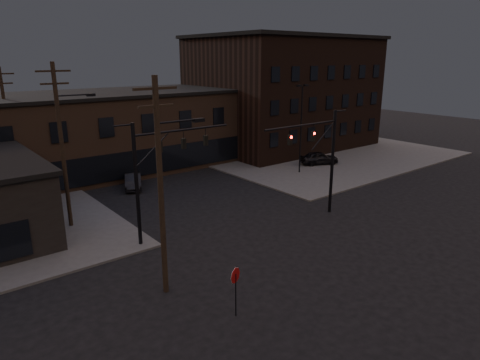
# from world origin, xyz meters

# --- Properties ---
(ground) EXTENTS (140.00, 140.00, 0.00)m
(ground) POSITION_xyz_m (0.00, 0.00, 0.00)
(ground) COLOR black
(ground) RESTS_ON ground
(sidewalk_ne) EXTENTS (30.00, 30.00, 0.15)m
(sidewalk_ne) POSITION_xyz_m (22.00, 22.00, 0.07)
(sidewalk_ne) COLOR #474744
(sidewalk_ne) RESTS_ON ground
(building_row) EXTENTS (40.00, 12.00, 8.00)m
(building_row) POSITION_xyz_m (0.00, 28.00, 4.00)
(building_row) COLOR #4E3729
(building_row) RESTS_ON ground
(building_right) EXTENTS (22.00, 16.00, 14.00)m
(building_right) POSITION_xyz_m (22.00, 26.00, 7.00)
(building_right) COLOR black
(building_right) RESTS_ON ground
(traffic_signal_near) EXTENTS (7.12, 0.24, 8.00)m
(traffic_signal_near) POSITION_xyz_m (5.36, 4.50, 4.93)
(traffic_signal_near) COLOR black
(traffic_signal_near) RESTS_ON ground
(traffic_signal_far) EXTENTS (7.12, 0.24, 8.00)m
(traffic_signal_far) POSITION_xyz_m (-6.72, 8.00, 5.01)
(traffic_signal_far) COLOR black
(traffic_signal_far) RESTS_ON ground
(stop_sign) EXTENTS (0.72, 0.33, 2.48)m
(stop_sign) POSITION_xyz_m (-8.00, -1.99, 1.84)
(stop_sign) COLOR black
(stop_sign) RESTS_ON ground
(utility_pole_near) EXTENTS (3.70, 0.28, 11.00)m
(utility_pole_near) POSITION_xyz_m (-9.43, 2.00, 5.87)
(utility_pole_near) COLOR black
(utility_pole_near) RESTS_ON ground
(utility_pole_mid) EXTENTS (3.70, 0.28, 11.50)m
(utility_pole_mid) POSITION_xyz_m (-10.44, 14.00, 6.13)
(utility_pole_mid) COLOR black
(utility_pole_mid) RESTS_ON ground
(utility_pole_far) EXTENTS (2.20, 0.28, 11.00)m
(utility_pole_far) POSITION_xyz_m (-11.50, 26.00, 5.78)
(utility_pole_far) COLOR black
(utility_pole_far) RESTS_ON ground
(lot_light_a) EXTENTS (1.50, 0.28, 9.14)m
(lot_light_a) POSITION_xyz_m (13.00, 14.00, 5.51)
(lot_light_a) COLOR black
(lot_light_a) RESTS_ON ground
(lot_light_b) EXTENTS (1.50, 0.28, 9.14)m
(lot_light_b) POSITION_xyz_m (19.00, 19.00, 5.51)
(lot_light_b) COLOR black
(lot_light_b) RESTS_ON ground
(parked_car_lot_a) EXTENTS (4.59, 3.30, 1.45)m
(parked_car_lot_a) POSITION_xyz_m (17.30, 15.08, 0.88)
(parked_car_lot_a) COLOR black
(parked_car_lot_a) RESTS_ON sidewalk_ne
(parked_car_lot_b) EXTENTS (4.57, 2.85, 1.23)m
(parked_car_lot_b) POSITION_xyz_m (20.63, 24.47, 0.77)
(parked_car_lot_b) COLOR silver
(parked_car_lot_b) RESTS_ON sidewalk_ne
(car_crossing) EXTENTS (3.04, 4.37, 1.36)m
(car_crossing) POSITION_xyz_m (-2.83, 20.08, 0.68)
(car_crossing) COLOR black
(car_crossing) RESTS_ON ground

